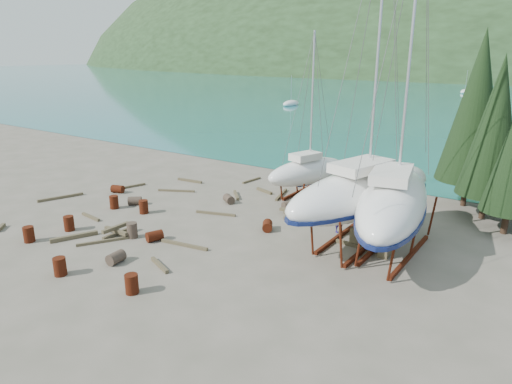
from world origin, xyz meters
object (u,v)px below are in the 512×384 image
Objects in this scene: large_sailboat_near at (364,192)px; small_sailboat_shore at (307,171)px; large_sailboat_far at (393,201)px; worker at (340,217)px.

small_sailboat_shore is (-6.47, 5.59, -0.98)m from large_sailboat_near.
large_sailboat_far is 9.56× the size of worker.
large_sailboat_near reaches higher than small_sailboat_shore.
large_sailboat_near reaches higher than large_sailboat_far.
large_sailboat_far is at bearing -85.76° from worker.
worker is at bearing -28.51° from small_sailboat_shore.
worker is (-1.52, 0.55, -1.95)m from large_sailboat_near.
large_sailboat_far reaches higher than small_sailboat_shore.
large_sailboat_near reaches higher than worker.
large_sailboat_far is (1.80, -0.61, -0.02)m from large_sailboat_near.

